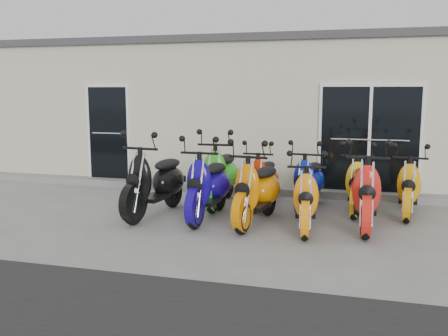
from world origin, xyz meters
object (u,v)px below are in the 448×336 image
Objects in this scene: scooter_front_blue at (208,176)px; scooter_back_blue at (309,174)px; scooter_front_orange_b at (306,189)px; scooter_back_extra at (410,178)px; scooter_back_red at (263,172)px; scooter_back_green at (221,166)px; scooter_back_yellow at (359,176)px; scooter_front_black at (155,172)px; scooter_front_orange_a at (257,181)px; scooter_front_red at (366,182)px.

scooter_front_blue is 1.97m from scooter_back_blue.
scooter_front_orange_b is at bearing -79.83° from scooter_back_blue.
scooter_back_blue is 1.00× the size of scooter_back_extra.
scooter_front_orange_b is 2.16m from scooter_back_extra.
scooter_back_red is at bearing -175.10° from scooter_back_blue.
scooter_back_green reaches higher than scooter_front_blue.
scooter_back_green is 1.13× the size of scooter_back_yellow.
scooter_front_black reaches higher than scooter_front_orange_b.
scooter_front_blue reaches higher than scooter_front_orange_a.
scooter_front_blue is 2.73m from scooter_back_yellow.
scooter_back_yellow is (0.89, -0.00, 0.00)m from scooter_back_blue.
scooter_front_red is 1.11× the size of scooter_back_blue.
scooter_back_red is at bearing 148.30° from scooter_front_red.
scooter_front_blue is 1.06m from scooter_back_green.
scooter_back_blue is at bearing 131.51° from scooter_front_red.
scooter_front_orange_a is 0.98× the size of scooter_front_red.
scooter_back_green is at bearing 95.21° from scooter_front_blue.
scooter_back_extra is at bearing 22.63° from scooter_front_black.
scooter_front_red is at bearing 15.56° from scooter_front_orange_a.
scooter_back_yellow is (2.47, 1.18, -0.07)m from scooter_front_blue.
scooter_front_red reaches higher than scooter_back_blue.
scooter_front_red is at bearing -79.38° from scooter_back_yellow.
scooter_back_extra is at bearing -0.63° from scooter_back_green.
scooter_back_red is (-1.86, 1.08, -0.09)m from scooter_front_red.
scooter_back_green is at bearing 158.89° from scooter_front_red.
scooter_front_black is 1.18× the size of scooter_back_red.
scooter_back_yellow is at bearing 93.78° from scooter_front_red.
scooter_back_green is 2.55m from scooter_back_yellow.
scooter_front_black is at bearing -174.85° from scooter_front_orange_a.
scooter_back_green reaches higher than scooter_back_extra.
scooter_back_yellow is (-0.10, 1.05, -0.07)m from scooter_front_red.
scooter_back_yellow is at bearing 1.81° from scooter_back_red.
scooter_front_red is 2.15m from scooter_back_red.
scooter_front_black is 1.84m from scooter_front_orange_a.
scooter_front_orange_a reaches higher than scooter_back_extra.
scooter_front_orange_b is 0.99× the size of scooter_back_yellow.
scooter_back_extra is at bearing 2.11° from scooter_back_red.
scooter_back_yellow reaches higher than scooter_back_red.
scooter_back_blue and scooter_back_extra have the same top height.
scooter_front_red is (0.89, 0.35, 0.08)m from scooter_front_orange_b.
scooter_front_black is at bearing -179.42° from scooter_front_red.
scooter_back_yellow reaches higher than scooter_front_orange_b.
scooter_front_black is 1.02× the size of scooter_back_green.
scooter_front_orange_b is 0.99× the size of scooter_back_blue.
scooter_front_blue and scooter_front_red have the same top height.
scooter_front_blue is 1.11× the size of scooter_back_yellow.
scooter_back_red is (-0.96, 1.42, -0.01)m from scooter_front_orange_b.
scooter_front_blue is at bearing -118.03° from scooter_back_red.
scooter_back_green is at bearing -172.09° from scooter_back_yellow.
scooter_back_red is at bearing -174.19° from scooter_back_extra.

